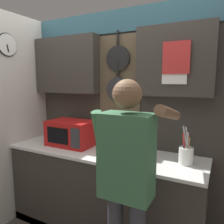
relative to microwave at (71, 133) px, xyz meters
The scene contains 7 objects.
base_cabinet_counter 0.75m from the microwave, ahead, with size 2.14×0.63×0.93m.
back_wall_unit 0.65m from the microwave, 30.81° to the left, with size 2.71×0.23×2.45m.
side_wall 0.81m from the microwave, 147.32° to the right, with size 0.07×1.60×2.45m.
microwave is the anchor object (origin of this frame).
knife_block 0.86m from the microwave, ahead, with size 0.13×0.16×0.27m.
utensil_crock 1.29m from the microwave, ahead, with size 0.13×0.13×0.35m.
person 1.13m from the microwave, 31.36° to the right, with size 0.54×0.66×1.69m.
Camera 1 is at (1.14, -1.96, 1.68)m, focal length 35.00 mm.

